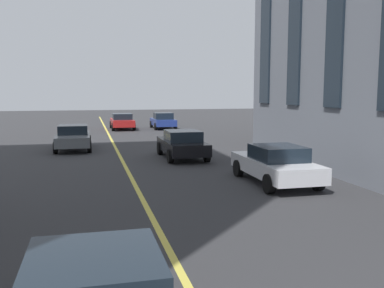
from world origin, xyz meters
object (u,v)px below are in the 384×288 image
at_px(car_black_trailing, 182,144).
at_px(car_white_oncoming, 276,164).
at_px(car_blue_near, 163,121).
at_px(car_red_far, 122,121).
at_px(car_grey_parked_a, 73,137).

relative_size(car_black_trailing, car_white_oncoming, 1.00).
bearing_deg(car_black_trailing, car_blue_near, -6.71).
relative_size(car_white_oncoming, car_red_far, 1.00).
distance_m(car_grey_parked_a, car_white_oncoming, 13.21).
distance_m(car_black_trailing, car_white_oncoming, 6.80).
relative_size(car_black_trailing, car_blue_near, 1.13).
bearing_deg(car_black_trailing, car_white_oncoming, -163.18).
distance_m(car_black_trailing, car_red_far, 16.95).
relative_size(car_black_trailing, car_red_far, 1.00).
distance_m(car_blue_near, car_white_oncoming, 23.22).
bearing_deg(car_red_far, car_grey_parked_a, 163.24).
bearing_deg(car_red_far, car_black_trailing, -174.69).
xyz_separation_m(car_grey_parked_a, car_white_oncoming, (-11.04, -7.25, 0.00)).
bearing_deg(car_blue_near, car_grey_parked_a, 149.24).
bearing_deg(car_blue_near, car_white_oncoming, 180.00).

